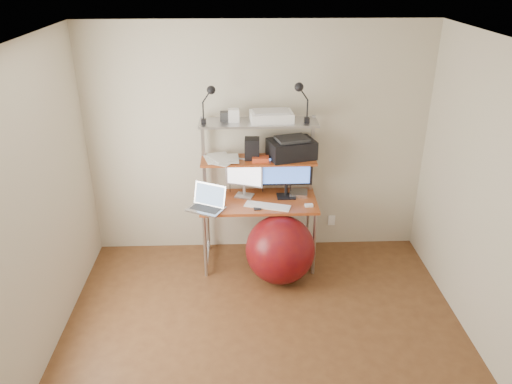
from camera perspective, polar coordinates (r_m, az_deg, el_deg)
The scene contains 20 objects.
room at distance 3.67m, azimuth 1.32°, elevation -3.75°, with size 3.60×3.60×3.60m.
computer_desk at distance 5.15m, azimuth 0.30°, elevation 1.49°, with size 1.20×0.60×1.57m.
wall_outlet at distance 5.78m, azimuth 8.63°, elevation -3.22°, with size 0.08×0.01×0.12m, color white.
monitor_silver at distance 5.19m, azimuth -1.37°, elevation 1.96°, with size 0.39×0.19×0.45m.
monitor_black at distance 5.17m, azimuth 3.51°, elevation 2.22°, with size 0.54×0.15×0.54m.
laptop at distance 5.02m, azimuth -5.53°, elevation -1.31°, with size 0.44×0.41×0.31m.
keyboard at distance 5.05m, azimuth 1.32°, elevation -1.62°, with size 0.46×0.13×0.01m, color white.
mouse at distance 5.08m, azimuth 6.07°, elevation -1.53°, with size 0.08×0.05×0.02m, color white.
mac_mini at distance 5.32m, azimuth 4.88°, elevation -0.12°, with size 0.19×0.19×0.04m, color #BCBDC1.
phone at distance 5.04m, azimuth 0.13°, elevation -1.72°, with size 0.07×0.14×0.01m, color black.
printer at distance 5.15m, azimuth 4.07°, elevation 5.02°, with size 0.53×0.43×0.22m.
nas_cube at distance 5.10m, azimuth -0.45°, elevation 4.98°, with size 0.15×0.15×0.22m, color black.
red_box at distance 5.07m, azimuth 0.51°, elevation 3.79°, with size 0.17×0.11×0.05m, color #CD4320.
scanner at distance 5.00m, azimuth 1.76°, elevation 8.68°, with size 0.44×0.31×0.11m.
box_white at distance 4.99m, azimuth -2.56°, elevation 8.75°, with size 0.11×0.09×0.13m, color white.
box_grey at distance 5.03m, azimuth -3.60°, elevation 8.65°, with size 0.09×0.09×0.09m, color #2E2E30.
clip_lamp_left at distance 4.87m, azimuth -5.34°, elevation 10.84°, with size 0.15×0.08×0.38m.
clip_lamp_right at distance 4.89m, azimuth 5.14°, elevation 11.13°, with size 0.16×0.09×0.40m.
exercise_ball at distance 5.08m, azimuth 2.79°, elevation -6.59°, with size 0.70×0.70×0.70m, color maroon.
paper_stack at distance 5.13m, azimuth -3.95°, elevation 3.84°, with size 0.38×0.43×0.02m.
Camera 1 is at (-0.21, -3.20, 3.03)m, focal length 35.00 mm.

